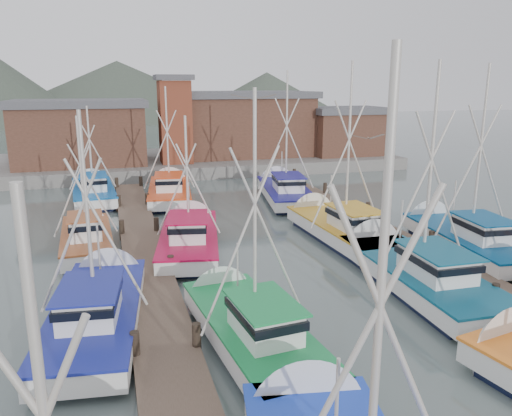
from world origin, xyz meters
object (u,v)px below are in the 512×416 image
object	(u,v)px
boat_8	(190,237)
boat_12	(170,190)
lookout_tower	(175,119)
boat_4	(247,326)

from	to	relation	value
boat_8	boat_12	distance (m)	12.68
lookout_tower	boat_12	distance (m)	12.16
boat_4	boat_12	size ratio (longest dim) A/B	0.94
lookout_tower	boat_12	xyz separation A→B (m)	(-2.02, -10.96, -4.87)
lookout_tower	boat_8	xyz separation A→B (m)	(-2.44, -23.64, -4.87)
boat_12	lookout_tower	bearing A→B (deg)	86.52
boat_4	boat_8	bearing A→B (deg)	85.52
boat_8	boat_12	world-z (taller)	boat_12
boat_4	boat_12	world-z (taller)	boat_4
lookout_tower	boat_8	world-z (taller)	lookout_tower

